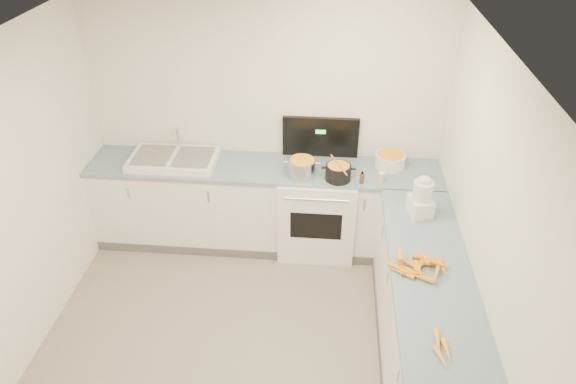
# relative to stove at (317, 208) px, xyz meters

# --- Properties ---
(floor) EXTENTS (3.50, 4.00, 0.00)m
(floor) POSITION_rel_stove_xyz_m (-0.55, -1.69, -0.47)
(floor) COLOR gray
(floor) RESTS_ON ground
(ceiling) EXTENTS (3.50, 4.00, 0.00)m
(ceiling) POSITION_rel_stove_xyz_m (-0.55, -1.69, 2.03)
(ceiling) COLOR white
(ceiling) RESTS_ON ground
(wall_back) EXTENTS (3.50, 0.00, 2.50)m
(wall_back) POSITION_rel_stove_xyz_m (-0.55, 0.31, 0.78)
(wall_back) COLOR white
(wall_back) RESTS_ON ground
(wall_right) EXTENTS (0.00, 4.00, 2.50)m
(wall_right) POSITION_rel_stove_xyz_m (1.20, -1.69, 0.78)
(wall_right) COLOR white
(wall_right) RESTS_ON ground
(counter_back) EXTENTS (3.50, 0.62, 0.94)m
(counter_back) POSITION_rel_stove_xyz_m (-0.55, 0.01, -0.00)
(counter_back) COLOR white
(counter_back) RESTS_ON ground
(counter_right) EXTENTS (0.62, 2.20, 0.94)m
(counter_right) POSITION_rel_stove_xyz_m (0.90, -1.39, -0.00)
(counter_right) COLOR white
(counter_right) RESTS_ON ground
(stove) EXTENTS (0.76, 0.65, 1.36)m
(stove) POSITION_rel_stove_xyz_m (0.00, 0.00, 0.00)
(stove) COLOR white
(stove) RESTS_ON ground
(sink) EXTENTS (0.86, 0.52, 0.31)m
(sink) POSITION_rel_stove_xyz_m (-1.45, 0.02, 0.50)
(sink) COLOR white
(sink) RESTS_ON counter_back
(steel_pot) EXTENTS (0.34, 0.34, 0.20)m
(steel_pot) POSITION_rel_stove_xyz_m (-0.16, -0.13, 0.54)
(steel_pot) COLOR silver
(steel_pot) RESTS_ON stove
(black_pot) EXTENTS (0.27, 0.27, 0.17)m
(black_pot) POSITION_rel_stove_xyz_m (0.19, -0.16, 0.53)
(black_pot) COLOR black
(black_pot) RESTS_ON stove
(wooden_spoon) EXTENTS (0.16, 0.36, 0.02)m
(wooden_spoon) POSITION_rel_stove_xyz_m (0.19, -0.16, 0.63)
(wooden_spoon) COLOR #AD7A47
(wooden_spoon) RESTS_ON black_pot
(mixing_bowl) EXTENTS (0.39, 0.39, 0.14)m
(mixing_bowl) POSITION_rel_stove_xyz_m (0.69, 0.12, 0.53)
(mixing_bowl) COLOR white
(mixing_bowl) RESTS_ON counter_back
(extract_bottle) EXTENTS (0.04, 0.04, 0.10)m
(extract_bottle) POSITION_rel_stove_xyz_m (0.41, -0.21, 0.52)
(extract_bottle) COLOR #593319
(extract_bottle) RESTS_ON counter_back
(spice_jar) EXTENTS (0.05, 0.05, 0.09)m
(spice_jar) POSITION_rel_stove_xyz_m (0.59, -0.18, 0.51)
(spice_jar) COLOR #E5B266
(spice_jar) RESTS_ON counter_back
(food_processor) EXTENTS (0.22, 0.25, 0.36)m
(food_processor) POSITION_rel_stove_xyz_m (0.89, -0.65, 0.62)
(food_processor) COLOR white
(food_processor) RESTS_ON counter_right
(carrot_pile) EXTENTS (0.46, 0.39, 0.09)m
(carrot_pile) POSITION_rel_stove_xyz_m (0.80, -1.36, 0.50)
(carrot_pile) COLOR #FDA21F
(carrot_pile) RESTS_ON counter_right
(peeled_carrots) EXTENTS (0.12, 0.30, 0.04)m
(peeled_carrots) POSITION_rel_stove_xyz_m (0.85, -2.12, 0.49)
(peeled_carrots) COLOR #FFA726
(peeled_carrots) RESTS_ON counter_right
(peelings) EXTENTS (0.19, 0.27, 0.01)m
(peelings) POSITION_rel_stove_xyz_m (-1.63, 0.03, 0.54)
(peelings) COLOR tan
(peelings) RESTS_ON sink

